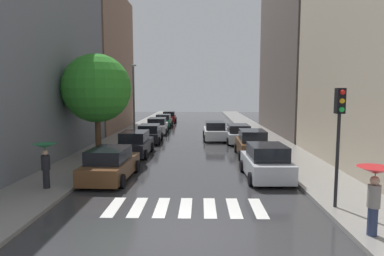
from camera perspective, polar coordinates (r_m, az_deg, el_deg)
name	(u,v)px	position (r m, az deg, el deg)	size (l,w,h in m)	color
ground_plane	(195,134)	(34.05, 0.48, -1.08)	(28.00, 72.00, 0.04)	#313134
sidewalk_left	(131,133)	(34.75, -10.30, -0.87)	(3.00, 72.00, 0.15)	gray
sidewalk_right	(260,134)	(34.55, 11.33, -0.93)	(3.00, 72.00, 0.15)	gray
crosswalk_stripes	(186,208)	(12.97, -1.08, -13.27)	(5.85, 2.20, 0.01)	silver
building_left_near	(6,49)	(23.30, -28.93, 11.59)	(6.00, 19.20, 13.62)	slate
building_left_mid	(94,62)	(38.76, -16.21, 10.63)	(6.00, 13.21, 14.89)	#8C6B56
building_right_mid	(306,14)	(37.18, 18.63, 17.80)	(6.00, 16.33, 23.93)	#564C47
parked_car_left_nearest	(110,165)	(17.14, -13.62, -6.02)	(2.26, 4.59, 1.59)	brown
parked_car_left_second	(135,144)	(23.17, -9.59, -2.68)	(2.09, 4.48, 1.64)	black
parked_car_left_third	(150,134)	(28.85, -7.18, -0.98)	(2.15, 4.42, 1.53)	black
parked_car_left_fourth	(157,126)	(34.99, -5.87, 0.35)	(2.29, 4.80, 1.59)	silver
parked_car_left_fifth	(164,121)	(40.54, -4.82, 1.16)	(2.00, 4.04, 1.56)	#0C4C2D
parked_car_left_sixth	(169,117)	(46.85, -3.88, 1.84)	(2.11, 4.23, 1.53)	maroon
parked_car_right_nearest	(266,163)	(17.22, 12.41, -5.73)	(2.24, 4.20, 1.73)	#B2B7BF
parked_car_right_second	(252,144)	(22.79, 10.08, -2.70)	(2.07, 4.31, 1.78)	brown
parked_car_right_third	(238,134)	(28.73, 7.80, -1.00)	(2.17, 4.68, 1.54)	#B2B7BF
car_midroad	(215,131)	(30.23, 3.87, -0.53)	(2.12, 4.64, 1.63)	silver
pedestrian_foreground	(45,156)	(15.87, -23.53, -4.40)	(0.97, 0.97, 1.95)	black
pedestrian_near_tree	(375,186)	(11.16, 28.45, -8.56)	(1.03, 1.03, 2.03)	navy
street_tree_left	(97,88)	(22.30, -15.79, 6.45)	(4.33, 4.33, 6.53)	#513823
traffic_light_right_corner	(339,121)	(13.00, 23.61, 1.08)	(0.30, 0.42, 4.30)	black
lamp_post_left	(134,95)	(31.47, -9.80, 5.55)	(0.60, 0.28, 6.62)	#595B60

